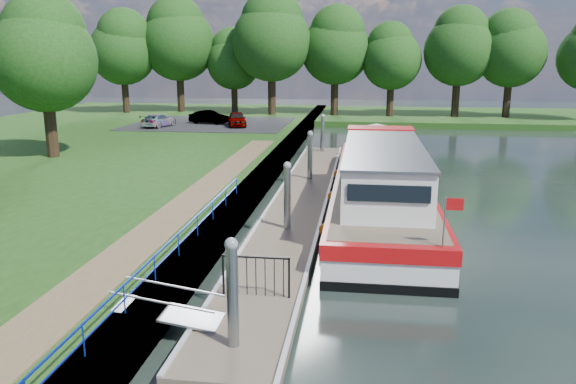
# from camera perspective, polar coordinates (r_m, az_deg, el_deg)

# --- Properties ---
(ground) EXTENTS (160.00, 160.00, 0.00)m
(ground) POSITION_cam_1_polar(r_m,az_deg,el_deg) (13.76, -5.00, -15.73)
(ground) COLOR black
(ground) RESTS_ON ground
(bank_edge) EXTENTS (1.10, 90.00, 0.78)m
(bank_edge) POSITION_cam_1_polar(r_m,az_deg,el_deg) (27.94, -3.47, 0.44)
(bank_edge) COLOR #473D2D
(bank_edge) RESTS_ON ground
(far_bank) EXTENTS (60.00, 18.00, 0.60)m
(far_bank) POSITION_cam_1_polar(r_m,az_deg,el_deg) (64.68, 15.96, 7.35)
(far_bank) COLOR #193D11
(far_bank) RESTS_ON ground
(footpath) EXTENTS (1.60, 40.00, 0.05)m
(footpath) POSITION_cam_1_polar(r_m,az_deg,el_deg) (21.76, -11.82, -2.52)
(footpath) COLOR brown
(footpath) RESTS_ON riverbank
(carpark) EXTENTS (14.00, 12.00, 0.06)m
(carpark) POSITION_cam_1_polar(r_m,az_deg,el_deg) (51.89, -7.83, 6.90)
(carpark) COLOR black
(carpark) RESTS_ON riverbank
(blue_fence) EXTENTS (0.04, 18.04, 0.72)m
(blue_fence) POSITION_cam_1_polar(r_m,az_deg,el_deg) (16.59, -12.18, -5.78)
(blue_fence) COLOR #0C2DBF
(blue_fence) RESTS_ON riverbank
(pontoon) EXTENTS (2.50, 30.00, 0.56)m
(pontoon) POSITION_cam_1_polar(r_m,az_deg,el_deg) (25.69, 1.27, -1.18)
(pontoon) COLOR brown
(pontoon) RESTS_ON ground
(mooring_piles) EXTENTS (0.30, 27.30, 3.55)m
(mooring_piles) POSITION_cam_1_polar(r_m,az_deg,el_deg) (25.43, 1.28, 1.21)
(mooring_piles) COLOR gray
(mooring_piles) RESTS_ON ground
(gangway) EXTENTS (2.58, 1.00, 0.92)m
(gangway) POSITION_cam_1_polar(r_m,az_deg,el_deg) (14.38, -11.98, -11.83)
(gangway) COLOR #A5A8AD
(gangway) RESTS_ON ground
(gate_panel) EXTENTS (1.85, 0.05, 1.15)m
(gate_panel) POSITION_cam_1_polar(r_m,az_deg,el_deg) (15.21, -3.28, -7.94)
(gate_panel) COLOR black
(gate_panel) RESTS_ON ground
(barge) EXTENTS (4.36, 21.15, 4.78)m
(barge) POSITION_cam_1_polar(r_m,az_deg,el_deg) (26.42, 9.32, 1.07)
(barge) COLOR black
(barge) RESTS_ON ground
(horizon_trees) EXTENTS (54.38, 10.03, 12.87)m
(horizon_trees) POSITION_cam_1_polar(r_m,az_deg,el_deg) (60.54, 3.63, 14.70)
(horizon_trees) COLOR #332316
(horizon_trees) RESTS_ON ground
(bank_tree_a) EXTENTS (6.12, 6.12, 9.72)m
(bank_tree_a) POSITION_cam_1_polar(r_m,az_deg,el_deg) (36.88, -23.52, 12.95)
(bank_tree_a) COLOR #332316
(bank_tree_a) RESTS_ON riverbank
(car_a) EXTENTS (2.41, 3.97, 1.26)m
(car_a) POSITION_cam_1_polar(r_m,az_deg,el_deg) (49.38, -5.21, 7.40)
(car_a) COLOR #999999
(car_a) RESTS_ON carpark
(car_b) EXTENTS (3.78, 1.98, 1.18)m
(car_b) POSITION_cam_1_polar(r_m,az_deg,el_deg) (51.52, -8.01, 7.54)
(car_b) COLOR #999999
(car_b) RESTS_ON carpark
(car_c) EXTENTS (2.36, 4.06, 1.11)m
(car_c) POSITION_cam_1_polar(r_m,az_deg,el_deg) (50.10, -12.99, 7.11)
(car_c) COLOR #999999
(car_c) RESTS_ON carpark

